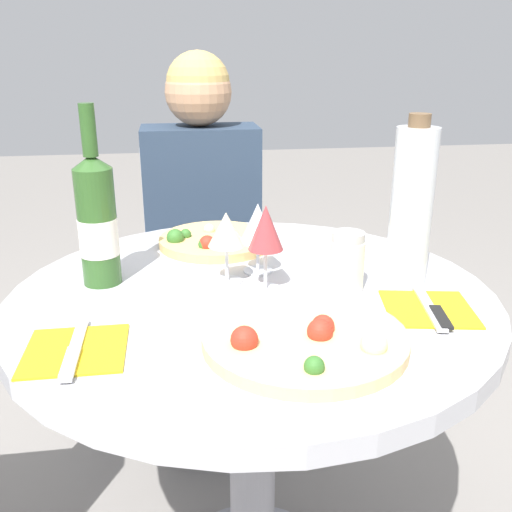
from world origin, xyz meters
name	(u,v)px	position (x,y,z in m)	size (l,w,h in m)	color
dining_table	(252,358)	(0.00, 0.00, 0.59)	(0.91, 0.91, 0.73)	gray
chair_behind_diner	(204,283)	(-0.05, 0.81, 0.42)	(0.38, 0.38, 0.86)	silver
seated_diner	(205,265)	(-0.05, 0.68, 0.53)	(0.35, 0.40, 1.16)	#28384C
pizza_large	(305,338)	(0.05, -0.22, 0.75)	(0.32, 0.32, 0.05)	#E5C17F
pizza_small_far	(214,241)	(-0.05, 0.27, 0.75)	(0.27, 0.27, 0.05)	#DBB26B
wine_bottle	(97,221)	(-0.28, 0.08, 0.86)	(0.07, 0.07, 0.34)	#2D5623
tall_carafe	(412,207)	(0.30, 0.00, 0.89)	(0.08, 0.08, 0.32)	silver
sugar_shaker	(347,262)	(0.18, -0.02, 0.79)	(0.06, 0.06, 0.11)	silver
wine_glass_front_right	(266,230)	(0.03, 0.00, 0.85)	(0.07, 0.07, 0.17)	silver
wine_glass_center	(226,231)	(-0.04, 0.05, 0.84)	(0.07, 0.07, 0.14)	silver
wine_glass_back_right	(258,224)	(0.03, 0.10, 0.83)	(0.07, 0.07, 0.14)	silver
place_setting_left	(75,351)	(-0.30, -0.19, 0.74)	(0.15, 0.19, 0.01)	gold
place_setting_right	(429,309)	(0.29, -0.13, 0.74)	(0.18, 0.19, 0.01)	gold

